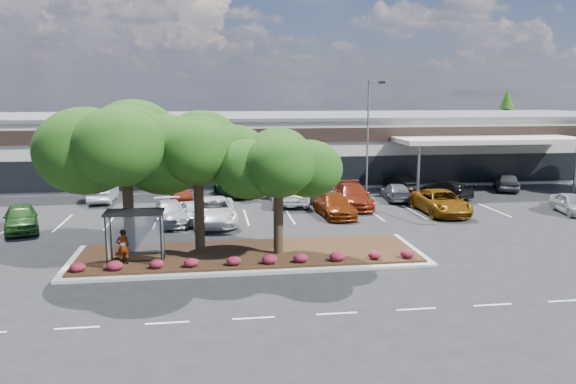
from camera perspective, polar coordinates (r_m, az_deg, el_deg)
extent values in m
plane|color=black|center=(25.68, 1.18, -8.99)|extent=(160.00, 160.00, 0.00)
cube|color=beige|center=(58.35, -4.19, 4.69)|extent=(80.00, 20.00, 6.00)
cube|color=#565659|center=(58.15, -4.22, 7.74)|extent=(80.40, 20.40, 0.30)
cube|color=black|center=(48.21, -3.39, 5.74)|extent=(80.00, 0.25, 1.20)
cube|color=black|center=(48.55, -3.35, 1.97)|extent=(60.00, 0.18, 2.60)
cube|color=#A4160B|center=(48.03, -10.57, 5.57)|extent=(6.00, 0.12, 1.00)
cube|color=beige|center=(51.53, 19.71, 5.00)|extent=(16.00, 5.00, 0.40)
cylinder|color=slate|center=(47.07, 13.10, 2.09)|extent=(0.24, 0.24, 4.20)
cylinder|color=slate|center=(53.71, 27.19, 2.19)|extent=(0.24, 0.24, 4.20)
cube|color=#AAA9A4|center=(29.23, -3.98, -6.49)|extent=(18.00, 6.00, 0.15)
cube|color=#3B2617|center=(29.20, -3.99, -6.25)|extent=(17.20, 5.20, 0.12)
cube|color=silver|center=(22.19, -20.65, -12.78)|extent=(1.60, 0.12, 0.01)
cube|color=silver|center=(21.71, -12.17, -12.86)|extent=(1.60, 0.12, 0.01)
cube|color=silver|center=(21.70, -3.50, -12.66)|extent=(1.60, 0.12, 0.01)
cube|color=silver|center=(22.15, 4.97, -12.19)|extent=(1.60, 0.12, 0.01)
cube|color=silver|center=(23.05, 12.91, -11.51)|extent=(1.60, 0.12, 0.01)
cube|color=silver|center=(24.33, 20.09, -10.71)|extent=(1.60, 0.12, 0.01)
cube|color=silver|center=(25.95, 26.43, -9.86)|extent=(1.60, 0.12, 0.01)
cube|color=silver|center=(40.40, -26.03, -2.97)|extent=(0.12, 5.00, 0.01)
cube|color=silver|center=(39.56, -21.90, -2.93)|extent=(0.12, 5.00, 0.01)
cube|color=silver|center=(38.95, -17.61, -2.87)|extent=(0.12, 5.00, 0.01)
cube|color=silver|center=(38.55, -13.20, -2.79)|extent=(0.12, 5.00, 0.01)
cube|color=silver|center=(38.39, -8.74, -2.69)|extent=(0.12, 5.00, 0.01)
cube|color=silver|center=(38.46, -4.26, -2.58)|extent=(0.12, 5.00, 0.01)
cube|color=silver|center=(38.77, 0.17, -2.45)|extent=(0.12, 5.00, 0.01)
cube|color=silver|center=(39.30, 4.51, -2.31)|extent=(0.12, 5.00, 0.01)
cube|color=silver|center=(40.05, 8.70, -2.16)|extent=(0.12, 5.00, 0.01)
cube|color=silver|center=(41.01, 12.72, -2.01)|extent=(0.12, 5.00, 0.01)
cube|color=silver|center=(42.16, 16.54, -1.86)|extent=(0.12, 5.00, 0.01)
cube|color=silver|center=(43.48, 20.14, -1.70)|extent=(0.12, 5.00, 0.01)
cylinder|color=black|center=(28.67, -17.56, -4.30)|extent=(0.08, 0.08, 2.50)
cylinder|color=black|center=(28.36, -12.56, -4.22)|extent=(0.08, 0.08, 2.50)
cylinder|color=black|center=(27.43, -17.99, -4.96)|extent=(0.08, 0.08, 2.50)
cylinder|color=black|center=(27.10, -12.76, -4.89)|extent=(0.08, 0.08, 2.50)
cube|color=black|center=(27.57, -15.35, -1.99)|extent=(2.75, 1.55, 0.10)
cube|color=silver|center=(28.46, -15.08, -4.02)|extent=(2.30, 0.03, 2.00)
cube|color=black|center=(28.31, -15.09, -6.03)|extent=(2.00, 0.35, 0.06)
cone|color=#11350D|center=(77.93, 21.21, 6.48)|extent=(3.96, 3.96, 9.00)
imported|color=#594C47|center=(28.09, -16.42, -5.35)|extent=(0.73, 0.59, 1.72)
cube|color=#AAA9A4|center=(42.15, 7.93, -1.27)|extent=(0.50, 0.50, 0.40)
cylinder|color=slate|center=(41.50, 8.08, 5.08)|extent=(0.14, 0.14, 8.96)
cube|color=slate|center=(41.36, 8.86, 11.05)|extent=(0.92, 0.47, 0.14)
cube|color=black|center=(41.35, 9.57, 10.93)|extent=(0.52, 0.42, 0.18)
imported|color=#214A1A|center=(38.18, -25.50, -2.39)|extent=(3.25, 5.13, 1.63)
imported|color=#A9ACB7|center=(37.27, -11.90, -2.07)|extent=(2.72, 5.13, 1.42)
imported|color=silver|center=(36.72, -7.49, -1.92)|extent=(2.93, 6.07, 1.66)
imported|color=#B4B7C0|center=(37.38, -9.55, -1.99)|extent=(2.44, 4.28, 1.37)
imported|color=#6B2607|center=(38.81, 4.72, -1.34)|extent=(2.45, 5.31, 1.50)
imported|color=maroon|center=(41.90, 6.59, -0.40)|extent=(2.72, 5.97, 1.69)
imported|color=#794509|center=(40.85, 15.30, -0.99)|extent=(2.78, 5.95, 1.65)
imported|color=silver|center=(44.19, 26.88, -1.06)|extent=(2.32, 4.40, 1.43)
imported|color=#B4B6C0|center=(46.12, -18.26, 0.04)|extent=(1.68, 4.82, 1.59)
imported|color=maroon|center=(43.27, -10.74, -0.35)|extent=(2.12, 4.40, 1.45)
imported|color=#194C23|center=(46.28, -5.45, 0.47)|extent=(3.82, 5.49, 1.48)
imported|color=white|center=(42.89, 0.05, -0.11)|extent=(3.19, 6.18, 1.66)
imported|color=slate|center=(43.12, 3.19, -0.26)|extent=(3.34, 5.19, 1.40)
imported|color=slate|center=(45.18, 10.92, 0.00)|extent=(2.41, 4.76, 1.32)
imported|color=black|center=(47.35, 15.82, 0.30)|extent=(3.46, 5.18, 1.39)
imported|color=black|center=(49.77, 11.35, 0.90)|extent=(2.27, 4.23, 1.32)
imported|color=#4E4F55|center=(52.48, 21.32, 1.01)|extent=(3.49, 4.98, 1.58)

